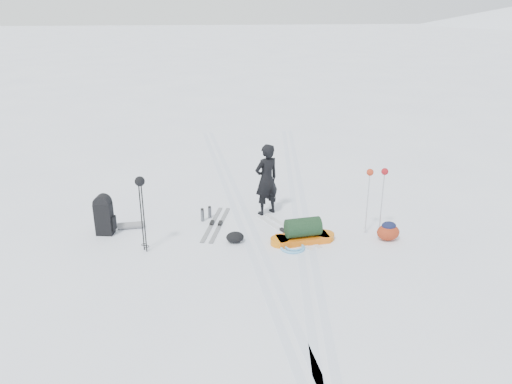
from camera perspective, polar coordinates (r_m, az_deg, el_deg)
ground at (r=10.43m, az=-0.57°, el=-5.25°), size 200.00×200.00×0.00m
snow_hill_backdrop at (r=134.87m, az=23.42°, el=-14.09°), size 359.50×192.00×162.45m
ski_tracks at (r=11.29m, az=2.03°, el=-3.11°), size 3.38×17.97×0.01m
skier at (r=11.30m, az=1.20°, el=1.43°), size 0.72×0.63×1.66m
pulk_sled at (r=10.23m, az=5.37°, el=-4.67°), size 1.40×0.57×0.52m
expedition_rucksack at (r=10.91m, az=-16.64°, el=-2.60°), size 0.97×0.46×0.88m
ski_poles_black at (r=9.64m, az=-13.06°, el=0.15°), size 0.19×0.19×1.55m
ski_poles_silver at (r=10.50m, az=13.64°, el=1.41°), size 0.46×0.15×1.43m
touring_skis_grey at (r=11.05m, az=-4.59°, el=-3.66°), size 0.75×1.86×0.07m
touring_skis_white at (r=10.73m, az=3.60°, el=-4.43°), size 1.11×1.93×0.07m
rope_coil at (r=10.02m, az=4.27°, el=-6.30°), size 0.66×0.66×0.06m
small_daypack at (r=10.62m, az=14.88°, el=-4.35°), size 0.49×0.38×0.40m
thermos_pair at (r=11.27m, az=-5.74°, el=-2.48°), size 0.25×0.24×0.30m
stuff_sack at (r=10.20m, az=-2.41°, el=-5.19°), size 0.41×0.34×0.23m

